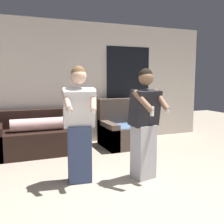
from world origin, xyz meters
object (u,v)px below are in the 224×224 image
Objects in this scene: armchair at (122,131)px; couch at (37,137)px; person_left at (79,125)px; person_right at (145,124)px.

couch is at bearing 176.27° from armchair.
person_right is (0.91, -0.22, -0.01)m from person_left.
person_left is (-1.38, -1.62, 0.51)m from armchair.
person_left is at bearing -130.46° from armchair.
person_left is at bearing -77.05° from couch.
person_right is (1.31, -1.96, 0.50)m from couch.
person_left is 1.02× the size of person_right.
couch is 1.78× the size of armchair.
person_right is (-0.47, -1.84, 0.49)m from armchair.
person_left is 0.94m from person_right.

